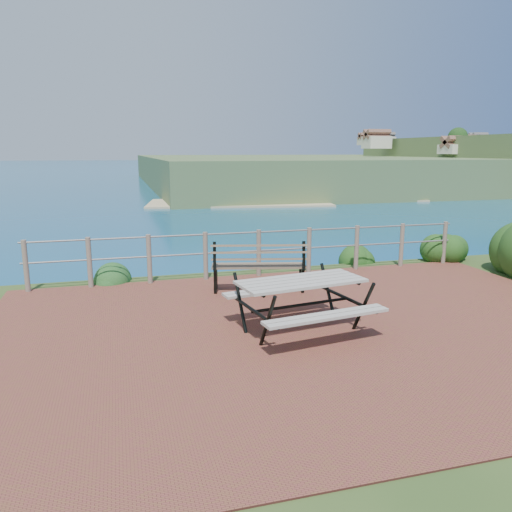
{
  "coord_description": "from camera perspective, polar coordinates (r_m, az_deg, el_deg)",
  "views": [
    {
      "loc": [
        -2.85,
        -6.7,
        2.67
      ],
      "look_at": [
        -0.43,
        2.01,
        0.75
      ],
      "focal_mm": 35.0,
      "sensor_mm": 36.0,
      "label": 1
    }
  ],
  "objects": [
    {
      "name": "ocean",
      "position": [
        206.74,
        -15.0,
        10.84
      ],
      "size": [
        1200.0,
        1200.0,
        0.0
      ],
      "primitive_type": "plane",
      "color": "#165B86",
      "rests_on": "ground"
    },
    {
      "name": "picnic_table",
      "position": [
        7.43,
        5.15,
        -5.01
      ],
      "size": [
        1.96,
        1.6,
        0.79
      ],
      "rotation": [
        0.0,
        0.0,
        0.15
      ],
      "color": "gray",
      "rests_on": "ground"
    },
    {
      "name": "shrub_lip_west",
      "position": [
        10.84,
        -17.08,
        -2.81
      ],
      "size": [
        0.78,
        0.78,
        0.52
      ],
      "primitive_type": "ellipsoid",
      "color": "#1C4B1F",
      "rests_on": "ground"
    },
    {
      "name": "park_bench",
      "position": [
        9.48,
        0.32,
        -0.23
      ],
      "size": [
        1.84,
        0.85,
        1.01
      ],
      "rotation": [
        0.0,
        0.0,
        -0.24
      ],
      "color": "brown",
      "rests_on": "ground"
    },
    {
      "name": "shrub_lip_east",
      "position": [
        12.42,
        11.1,
        -0.65
      ],
      "size": [
        0.86,
        0.86,
        0.63
      ],
      "primitive_type": "ellipsoid",
      "color": "#224615",
      "rests_on": "ground"
    },
    {
      "name": "safety_railing",
      "position": [
        10.65,
        0.31,
        0.64
      ],
      "size": [
        9.4,
        0.1,
        1.0
      ],
      "color": "#6B5B4C",
      "rests_on": "ground"
    },
    {
      "name": "shrub_right_edge",
      "position": [
        13.21,
        20.76,
        -0.46
      ],
      "size": [
        0.97,
        0.97,
        1.39
      ],
      "primitive_type": "ellipsoid",
      "color": "#224615",
      "rests_on": "ground"
    },
    {
      "name": "ground",
      "position": [
        7.75,
        7.15,
        -8.24
      ],
      "size": [
        10.0,
        7.0,
        0.12
      ],
      "primitive_type": "cube",
      "color": "brown",
      "rests_on": "ground"
    },
    {
      "name": "distant_bay",
      "position": [
        273.45,
        24.93,
        10.0
      ],
      "size": [
        290.0,
        232.36,
        24.0
      ],
      "color": "#496231",
      "rests_on": "ground"
    }
  ]
}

